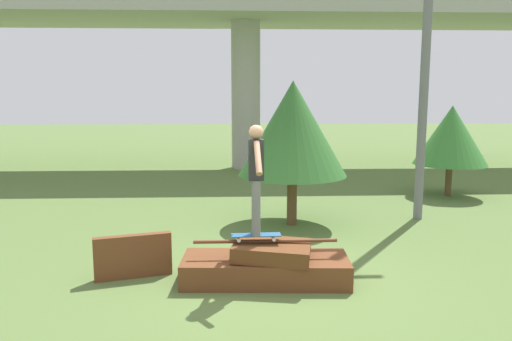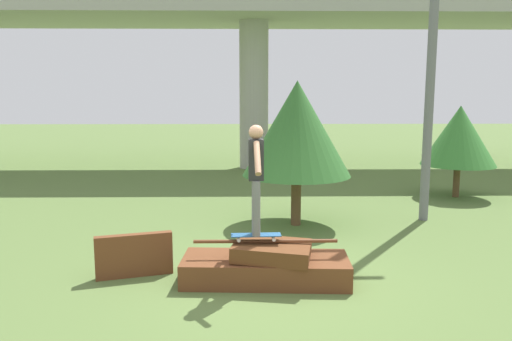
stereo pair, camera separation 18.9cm
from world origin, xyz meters
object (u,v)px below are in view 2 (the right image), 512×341
(skater, at_px, (256,172))
(tree_behind_right, at_px, (297,129))
(utility_pole, at_px, (432,41))
(tree_behind_left, at_px, (459,136))
(skateboard, at_px, (256,235))

(skater, distance_m, tree_behind_right, 3.53)
(utility_pole, xyz_separation_m, tree_behind_right, (-2.98, -0.39, -1.88))
(utility_pole, bearing_deg, skater, -136.14)
(skater, relative_size, tree_behind_right, 0.53)
(skater, distance_m, tree_behind_left, 8.51)
(tree_behind_left, bearing_deg, skater, -132.32)
(utility_pole, distance_m, tree_behind_left, 3.85)
(skateboard, xyz_separation_m, tree_behind_right, (0.94, 3.38, 1.38))
(skater, xyz_separation_m, tree_behind_right, (0.94, 3.38, 0.40))
(tree_behind_left, distance_m, tree_behind_right, 5.61)
(skateboard, distance_m, tree_behind_right, 3.77)
(tree_behind_right, bearing_deg, skateboard, -105.59)
(skater, relative_size, utility_pole, 0.21)
(skater, height_order, tree_behind_right, tree_behind_right)
(utility_pole, height_order, tree_behind_right, utility_pole)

